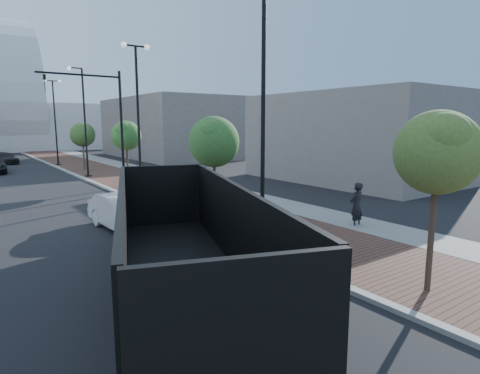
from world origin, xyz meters
TOP-DOWN VIEW (x-y plane):
  - sidewalk at (3.50, 40.00)m, footprint 7.00×140.00m
  - concrete_strip at (6.20, 40.00)m, footprint 2.40×140.00m
  - curb at (0.00, 40.00)m, footprint 0.30×140.00m
  - dump_truck at (-3.61, 9.38)m, footprint 6.70×13.36m
  - white_sedan at (-2.75, 15.41)m, footprint 2.05×4.93m
  - dark_car_far at (-3.96, 51.70)m, footprint 2.88×4.79m
  - pedestrian at (5.76, 9.73)m, footprint 0.81×0.60m
  - streetlight_1 at (0.49, 10.00)m, footprint 1.44×0.56m
  - streetlight_2 at (0.60, 22.00)m, footprint 1.72×0.56m
  - streetlight_3 at (0.49, 34.00)m, footprint 1.44×0.56m
  - streetlight_4 at (0.60, 46.00)m, footprint 1.72×0.56m
  - traffic_mast at (-0.30, 25.00)m, footprint 5.09×0.20m
  - tree_0 at (1.65, 4.02)m, footprint 2.27×2.20m
  - tree_1 at (1.65, 15.02)m, footprint 2.49×2.46m
  - tree_2 at (1.65, 27.02)m, footprint 2.22×2.14m
  - tree_3 at (1.65, 39.02)m, footprint 2.39×2.34m
  - commercial_block_ne at (16.00, 50.00)m, footprint 12.00×22.00m
  - commercial_block_e at (18.00, 20.00)m, footprint 10.00×16.00m
  - utility_cover_1 at (2.40, 8.00)m, footprint 0.50×0.50m
  - utility_cover_2 at (2.40, 19.00)m, footprint 0.50×0.50m

SIDE VIEW (x-z plane):
  - sidewalk at x=3.50m, z-range 0.00..0.12m
  - concrete_strip at x=6.20m, z-range 0.00..0.13m
  - curb at x=0.00m, z-range 0.00..0.14m
  - utility_cover_1 at x=2.40m, z-range 0.12..0.14m
  - utility_cover_2 at x=2.40m, z-range 0.12..0.14m
  - dark_car_far at x=-3.96m, z-range 0.00..1.30m
  - white_sedan at x=-2.75m, z-range 0.00..1.58m
  - pedestrian at x=5.76m, z-range 0.00..2.05m
  - dump_truck at x=-3.61m, z-range -0.26..3.07m
  - commercial_block_e at x=18.00m, z-range 0.00..7.00m
  - tree_3 at x=1.65m, z-range 1.18..5.90m
  - tree_2 at x=1.65m, z-range 1.33..6.16m
  - tree_1 at x=1.65m, z-range 1.25..6.24m
  - tree_0 at x=1.65m, z-range 1.38..6.37m
  - commercial_block_ne at x=16.00m, z-range 0.00..8.00m
  - streetlight_1 at x=0.49m, z-range -0.26..8.95m
  - streetlight_3 at x=0.49m, z-range -0.26..8.95m
  - streetlight_2 at x=0.60m, z-range 0.18..9.46m
  - streetlight_4 at x=0.60m, z-range 0.18..9.46m
  - traffic_mast at x=-0.30m, z-range 0.98..8.98m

